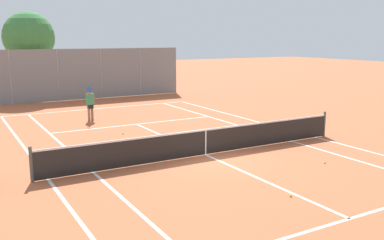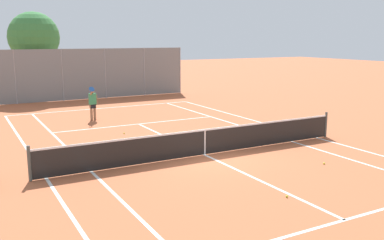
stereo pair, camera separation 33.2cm
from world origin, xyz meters
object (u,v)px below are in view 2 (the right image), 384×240
(tennis_net, at_px, (205,141))
(tree_behind_left, at_px, (33,38))
(loose_tennis_ball_1, at_px, (324,163))
(loose_tennis_ball_0, at_px, (287,196))
(loose_tennis_ball_2, at_px, (124,133))
(player_far_left, at_px, (93,102))

(tennis_net, distance_m, tree_behind_left, 18.72)
(loose_tennis_ball_1, bearing_deg, loose_tennis_ball_0, -150.99)
(loose_tennis_ball_1, bearing_deg, loose_tennis_ball_2, 119.43)
(tennis_net, bearing_deg, player_far_left, 101.01)
(tennis_net, height_order, player_far_left, player_far_left)
(loose_tennis_ball_1, height_order, loose_tennis_ball_2, same)
(loose_tennis_ball_2, bearing_deg, tennis_net, -73.50)
(player_far_left, xyz_separation_m, loose_tennis_ball_1, (4.54, -11.39, -0.89))
(player_far_left, bearing_deg, loose_tennis_ball_2, -85.93)
(player_far_left, distance_m, loose_tennis_ball_2, 3.94)
(tennis_net, distance_m, loose_tennis_ball_2, 4.86)
(loose_tennis_ball_2, height_order, tree_behind_left, tree_behind_left)
(player_far_left, relative_size, loose_tennis_ball_2, 26.88)
(tennis_net, xyz_separation_m, loose_tennis_ball_1, (2.90, -2.93, -0.48))
(tennis_net, xyz_separation_m, loose_tennis_ball_0, (-0.22, -4.65, -0.48))
(loose_tennis_ball_0, relative_size, loose_tennis_ball_1, 1.00)
(player_far_left, distance_m, tree_behind_left, 10.27)
(loose_tennis_ball_0, xyz_separation_m, loose_tennis_ball_1, (3.11, 1.73, 0.00))
(loose_tennis_ball_1, bearing_deg, tree_behind_left, 105.16)
(player_far_left, height_order, loose_tennis_ball_2, player_far_left)
(loose_tennis_ball_0, distance_m, loose_tennis_ball_2, 9.37)
(loose_tennis_ball_0, bearing_deg, loose_tennis_ball_1, 29.01)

